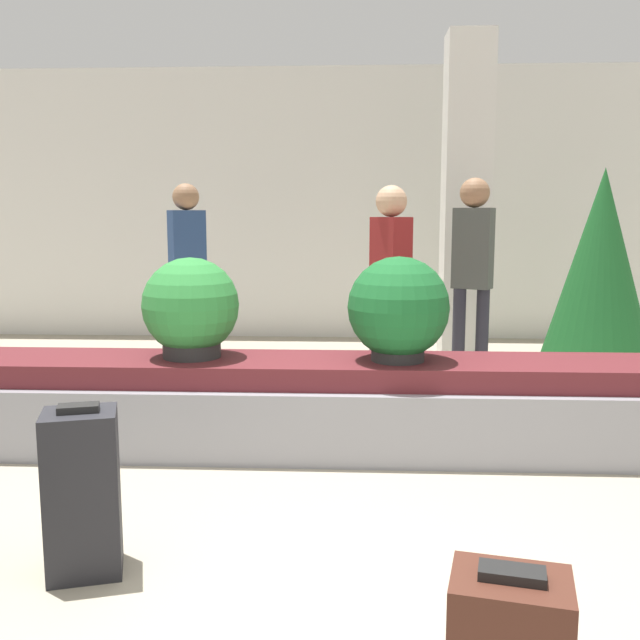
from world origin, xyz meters
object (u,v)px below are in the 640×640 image
Objects in this scene: traveler_0 at (390,275)px; traveler_2 at (187,259)px; potted_plant_0 at (398,310)px; potted_plant_1 at (191,309)px; decorated_tree at (600,263)px; pillar at (466,203)px; suitcase_3 at (83,492)px; traveler_1 at (473,262)px.

traveler_2 reaches higher than traveler_0.
potted_plant_0 is 1.02× the size of potted_plant_1.
potted_plant_0 is at bearing -130.96° from decorated_tree.
potted_plant_0 is at bearing 95.79° from traveler_2.
potted_plant_1 is 1.69m from traveler_0.
pillar is 5.04m from suitcase_3.
suitcase_3 is 3.15m from traveler_0.
decorated_tree is (1.98, 1.18, 0.02)m from traveler_0.
traveler_1 is at bearing 134.68° from traveler_2.
potted_plant_1 is (-1.31, 0.04, -0.01)m from potted_plant_0.
traveler_0 is 0.96× the size of traveler_2.
pillar reaches higher than potted_plant_1.
decorated_tree reaches higher than potted_plant_1.
traveler_1 is (0.73, 0.62, 0.06)m from traveler_0.
traveler_2 is (-0.54, 2.24, 0.18)m from potted_plant_1.
traveler_1 is at bearing 67.20° from potted_plant_0.
traveler_1 is at bearing -82.02° from traveler_0.
traveler_1 is 0.94× the size of decorated_tree.
potted_plant_0 is 0.36× the size of traveler_1.
traveler_2 is at bearing 13.72° from traveler_1.
traveler_1 reaches higher than traveler_2.
pillar is 3.49m from potted_plant_1.
decorated_tree is (3.84, 0.01, -0.03)m from traveler_2.
suitcase_3 is at bearing -92.69° from potted_plant_1.
suitcase_3 is at bearing -130.72° from decorated_tree.
pillar is 1.68× the size of decorated_tree.
traveler_2 reaches higher than potted_plant_0.
pillar is 1.78× the size of traveler_1.
pillar reaches higher than potted_plant_0.
potted_plant_1 is at bearing -145.77° from decorated_tree.
decorated_tree is (1.18, -0.44, -0.56)m from pillar.
traveler_1 is at bearing -94.37° from pillar.
traveler_2 is at bearing 129.15° from potted_plant_0.
traveler_1 is at bearing 40.89° from suitcase_3.
traveler_0 is at bearing 89.96° from potted_plant_0.
traveler_0 is at bearing -116.35° from pillar.
pillar is 1.90m from traveler_0.
pillar is 1.80× the size of traveler_2.
traveler_2 is (-1.86, 1.17, 0.05)m from traveler_0.
potted_plant_1 reaches higher than suitcase_3.
traveler_0 is (1.31, 1.06, 0.13)m from potted_plant_1.
traveler_2 is at bearing 103.69° from potted_plant_1.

